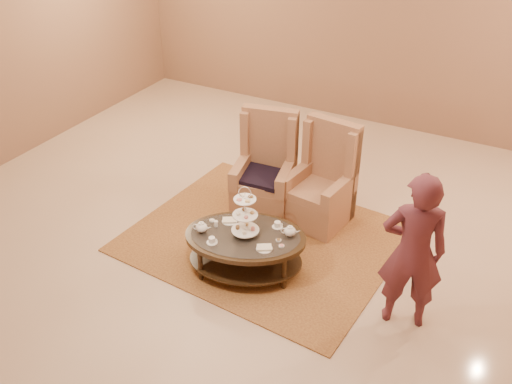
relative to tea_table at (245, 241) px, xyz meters
The scene contains 8 objects.
ground 0.41m from the tea_table, 112.29° to the left, with size 8.00×8.00×0.00m, color beige.
ceiling 0.41m from the tea_table, 112.29° to the left, with size 8.00×8.00×0.02m, color beige.
wall_back 4.38m from the tea_table, 90.90° to the left, with size 8.00×0.04×3.50m, color #956B51.
rug 0.69m from the tea_table, 98.67° to the left, with size 2.99×2.56×0.02m.
tea_table is the anchor object (origin of this frame).
armchair_left 1.23m from the tea_table, 107.96° to the left, with size 0.79×0.80×1.22m.
armchair_right 1.29m from the tea_table, 75.95° to the left, with size 0.73×0.75×1.21m.
person 1.68m from the tea_table, ahead, with size 0.66×0.53×1.58m.
Camera 1 is at (2.35, -4.18, 3.86)m, focal length 40.00 mm.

